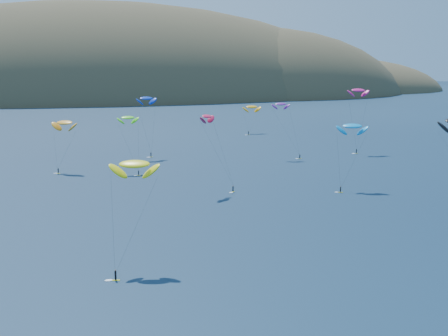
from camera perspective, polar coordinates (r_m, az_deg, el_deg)
name	(u,v)px	position (r m, az deg, el deg)	size (l,w,h in m)	color
ground	(333,325)	(93.94, 9.93, -13.97)	(2800.00, 2800.00, 0.00)	black
island	(119,106)	(645.46, -9.57, 5.63)	(730.00, 300.00, 210.00)	#3D3526
kitesurfer_1	(64,123)	(217.16, -14.38, 4.04)	(10.09, 10.91, 19.00)	#C7C916
kitesurfer_2	(134,164)	(115.70, -8.20, 0.34)	(10.60, 12.71, 21.16)	#C7C916
kitesurfer_3	(128,118)	(212.40, -8.79, 4.56)	(7.29, 12.36, 20.03)	#C7C916
kitesurfer_4	(146,98)	(242.60, -7.13, 6.34)	(9.09, 6.52, 24.85)	#C7C916
kitesurfer_5	(352,126)	(186.77, 11.64, 3.78)	(11.93, 10.57, 20.65)	#C7C916
kitesurfer_6	(281,104)	(239.74, 5.21, 5.83)	(9.98, 8.73, 22.33)	#C7C916
kitesurfer_8	(358,90)	(259.32, 12.18, 6.96)	(9.13, 8.52, 27.39)	#C7C916
kitesurfer_9	(207,117)	(177.51, -1.56, 4.72)	(10.53, 8.18, 23.37)	#C7C916
kitesurfer_11	(252,107)	(318.79, 2.55, 5.60)	(10.16, 11.48, 15.74)	#C7C916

